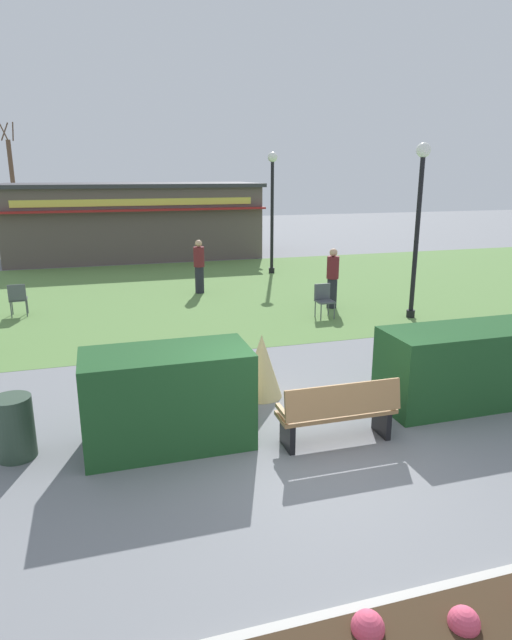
{
  "coord_description": "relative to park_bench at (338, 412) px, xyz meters",
  "views": [
    {
      "loc": [
        -2.49,
        -5.94,
        3.73
      ],
      "look_at": [
        0.23,
        3.22,
        1.09
      ],
      "focal_mm": 30.11,
      "sensor_mm": 36.0,
      "label": 1
    }
  ],
  "objects": [
    {
      "name": "park_bench",
      "position": [
        0.0,
        0.0,
        0.0
      ],
      "size": [
        1.7,
        0.53,
        0.95
      ],
      "color": "#9E7547",
      "rests_on": "ground_plane"
    },
    {
      "name": "trash_bin",
      "position": [
        -4.32,
        0.89,
        -0.05
      ],
      "size": [
        0.52,
        0.52,
        0.87
      ],
      "primitive_type": "cylinder",
      "color": "#2D4233",
      "rests_on": "ground_plane"
    },
    {
      "name": "ornamental_grass_behind_right",
      "position": [
        -0.54,
        1.9,
        0.07
      ],
      "size": [
        0.7,
        0.7,
        1.11
      ],
      "primitive_type": "cone",
      "color": "#D1BC7F",
      "rests_on": "ground_plane"
    },
    {
      "name": "lamppost_mid",
      "position": [
        4.78,
        5.73,
        2.29
      ],
      "size": [
        0.36,
        0.36,
        4.43
      ],
      "color": "black",
      "rests_on": "ground_plane"
    },
    {
      "name": "ornamental_grass_behind_left",
      "position": [
        -1.09,
        1.54,
        0.1
      ],
      "size": [
        0.6,
        0.6,
        1.16
      ],
      "primitive_type": "cone",
      "color": "#D1BC7F",
      "rests_on": "ground_plane"
    },
    {
      "name": "parked_car_west_slot",
      "position": [
        -2.88,
        26.26,
        0.16
      ],
      "size": [
        4.24,
        2.14,
        1.2
      ],
      "color": "navy",
      "rests_on": "ground_plane"
    },
    {
      "name": "lawn_patch",
      "position": [
        -0.59,
        10.39,
        -0.48
      ],
      "size": [
        36.0,
        12.0,
        0.01
      ],
      "primitive_type": "cube",
      "color": "#5B8442",
      "rests_on": "ground_plane"
    },
    {
      "name": "hedge_left",
      "position": [
        -2.29,
        0.67,
        0.21
      ],
      "size": [
        2.3,
        1.1,
        1.38
      ],
      "primitive_type": "cube",
      "color": "#1E4C23",
      "rests_on": "ground_plane"
    },
    {
      "name": "person_standing",
      "position": [
        3.2,
        7.28,
        0.38
      ],
      "size": [
        0.34,
        0.34,
        1.69
      ],
      "rotation": [
        0.0,
        0.0,
        5.15
      ],
      "color": "#23232D",
      "rests_on": "ground_plane"
    },
    {
      "name": "cafe_chair_center",
      "position": [
        -5.19,
        8.79,
        0.05
      ],
      "size": [
        0.46,
        0.46,
        0.89
      ],
      "color": "#4C5156",
      "rests_on": "ground_plane"
    },
    {
      "name": "food_kiosk",
      "position": [
        -1.36,
        18.63,
        1.16
      ],
      "size": [
        11.01,
        4.77,
        3.26
      ],
      "color": "#594C47",
      "rests_on": "ground_plane"
    },
    {
      "name": "hedge_right",
      "position": [
        2.56,
        0.68,
        0.17
      ],
      "size": [
        2.75,
        1.1,
        1.3
      ],
      "primitive_type": "cube",
      "color": "#1E4C23",
      "rests_on": "ground_plane"
    },
    {
      "name": "ground_plane",
      "position": [
        -0.59,
        -0.34,
        -0.48
      ],
      "size": [
        80.0,
        80.0,
        0.0
      ],
      "primitive_type": "plane",
      "color": "slate"
    },
    {
      "name": "cafe_chair_east",
      "position": [
        2.56,
        6.4,
        0.05
      ],
      "size": [
        0.44,
        0.44,
        0.89
      ],
      "color": "#4C5156",
      "rests_on": "ground_plane"
    },
    {
      "name": "lamppost_far",
      "position": [
        3.27,
        12.96,
        2.29
      ],
      "size": [
        0.36,
        0.36,
        4.43
      ],
      "color": "black",
      "rests_on": "ground_plane"
    },
    {
      "name": "person_strolling",
      "position": [
        -0.03,
        10.28,
        0.38
      ],
      "size": [
        0.34,
        0.34,
        1.69
      ],
      "rotation": [
        0.0,
        0.0,
        5.73
      ],
      "color": "#23232D",
      "rests_on": "ground_plane"
    },
    {
      "name": "tree_left_bg",
      "position": [
        -7.92,
        32.15,
        2.53
      ],
      "size": [
        0.91,
        0.96,
        6.75
      ],
      "color": "brown",
      "rests_on": "ground_plane"
    }
  ]
}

